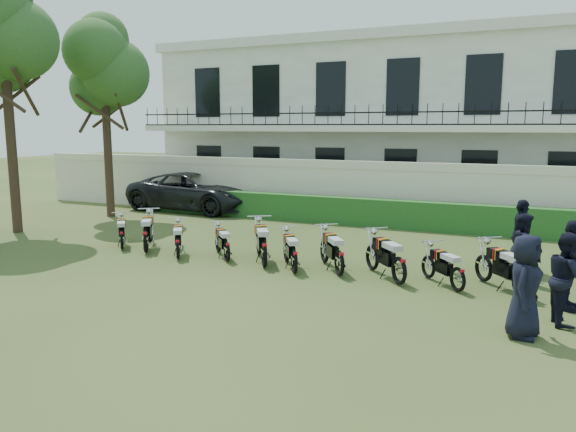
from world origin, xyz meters
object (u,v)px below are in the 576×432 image
tree_west_mid (3,30)px  motorcycle_9 (523,276)px  motorcycle_1 (146,236)px  motorcycle_3 (227,247)px  motorcycle_7 (399,264)px  motorcycle_2 (178,244)px  motorcycle_4 (264,248)px  motorcycle_8 (458,273)px  motorcycle_5 (294,256)px  officer_1 (567,279)px  officer_2 (570,266)px  officer_0 (525,286)px  motorcycle_0 (122,235)px  motorcycle_6 (339,257)px  suv (195,192)px  tree_west_near (104,66)px  officer_4 (524,248)px  officer_5 (521,236)px

tree_west_mid → motorcycle_9: (15.97, -0.97, -6.17)m
motorcycle_1 → motorcycle_3: size_ratio=1.35×
motorcycle_7 → motorcycle_2: bearing=138.6°
motorcycle_2 → motorcycle_4: motorcycle_4 is taller
motorcycle_7 → motorcycle_8: motorcycle_7 is taller
motorcycle_5 → officer_1: officer_1 is taller
officer_1 → officer_2: size_ratio=0.95×
officer_1 → officer_0: bearing=133.9°
motorcycle_0 → motorcycle_6: (6.75, -0.11, 0.05)m
motorcycle_1 → suv: suv is taller
officer_1 → tree_west_mid: bearing=69.5°
motorcycle_1 → officer_1: 10.74m
motorcycle_4 → motorcycle_9: 6.08m
tree_west_near → motorcycle_7: (12.89, -5.03, -5.38)m
officer_1 → officer_4: (-0.81, 2.73, -0.05)m
tree_west_mid → motorcycle_8: bearing=-4.0°
motorcycle_2 → officer_2: 9.46m
motorcycle_2 → motorcycle_6: 4.54m
motorcycle_2 → motorcycle_5: bearing=-34.9°
officer_0 → officer_1: size_ratio=1.05×
motorcycle_3 → officer_0: (7.36, -2.49, 0.47)m
motorcycle_5 → motorcycle_8: size_ratio=1.18×
motorcycle_6 → officer_5: (3.90, 2.35, 0.41)m
motorcycle_4 → officer_5: (5.91, 2.37, 0.38)m
tree_west_mid → motorcycle_5: bearing=-5.9°
motorcycle_1 → tree_west_near: bearing=105.9°
officer_1 → tree_west_near: bearing=56.1°
motorcycle_8 → tree_west_near: bearing=117.9°
tree_west_mid → motorcycle_2: size_ratio=5.77×
motorcycle_8 → officer_4: officer_4 is taller
motorcycle_3 → officer_0: 7.78m
motorcycle_8 → motorcycle_9: 1.29m
motorcycle_0 → motorcycle_4: bearing=-42.3°
motorcycle_2 → suv: bearing=86.7°
motorcycle_5 → motorcycle_9: (5.14, 0.14, 0.04)m
officer_0 → officer_2: 2.07m
tree_west_mid → officer_0: (16.07, -3.25, -5.77)m
motorcycle_1 → motorcycle_7: (7.29, -0.20, -0.00)m
motorcycle_1 → motorcycle_3: bearing=-31.7°
motorcycle_2 → motorcycle_8: bearing=-34.0°
motorcycle_1 → motorcycle_0: bearing=142.0°
tree_west_mid → tree_west_near: tree_west_mid is taller
tree_west_near → motorcycle_7: tree_west_near is taller
officer_5 → tree_west_mid: bearing=97.0°
motorcycle_0 → motorcycle_8: 9.52m
motorcycle_4 → motorcycle_7: (3.50, -0.14, -0.02)m
motorcycle_5 → suv: 11.33m
tree_west_near → officer_4: size_ratio=4.89×
motorcycle_9 → officer_5: officer_5 is taller
motorcycle_2 → officer_2: officer_2 is taller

